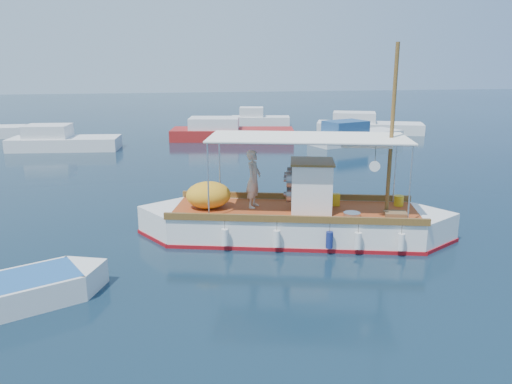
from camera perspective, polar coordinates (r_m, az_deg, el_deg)
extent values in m
plane|color=black|center=(15.52, 4.06, -5.95)|extent=(160.00, 160.00, 0.00)
cube|color=white|center=(15.99, 4.40, -3.97)|extent=(8.04, 4.51, 1.12)
cube|color=white|center=(16.44, -9.06, -3.59)|extent=(2.46, 2.46, 1.12)
cube|color=white|center=(16.45, 17.86, -4.12)|extent=(2.46, 2.46, 1.12)
cube|color=maroon|center=(16.10, 4.38, -5.10)|extent=(8.16, 4.62, 0.18)
cube|color=#9C3E18|center=(15.83, 4.44, -2.11)|extent=(7.99, 4.31, 0.06)
cube|color=brown|center=(17.03, 4.47, -0.48)|extent=(7.48, 2.18, 0.20)
cube|color=brown|center=(14.57, 4.43, -3.10)|extent=(7.48, 2.18, 0.20)
cube|color=white|center=(15.63, 6.36, 0.60)|extent=(1.53, 1.60, 1.53)
cube|color=brown|center=(15.46, 6.45, 3.46)|extent=(1.66, 1.73, 0.06)
cylinder|color=slate|center=(15.24, 3.94, 1.47)|extent=(0.35, 0.55, 0.51)
cylinder|color=slate|center=(15.87, 3.97, 2.01)|extent=(0.35, 0.55, 0.51)
cylinder|color=slate|center=(15.69, 3.92, -0.25)|extent=(0.35, 0.55, 0.51)
cylinder|color=brown|center=(15.56, 15.27, 6.80)|extent=(0.15, 0.15, 5.09)
cylinder|color=brown|center=(15.49, 12.19, 5.43)|extent=(1.79, 0.57, 0.08)
cylinder|color=silver|center=(16.82, -4.18, 2.99)|extent=(0.06, 0.06, 2.29)
cylinder|color=silver|center=(14.66, -5.49, 1.23)|extent=(0.06, 0.06, 2.29)
cylinder|color=silver|center=(16.95, 15.63, 2.57)|extent=(0.06, 0.06, 2.29)
cylinder|color=silver|center=(14.81, 17.22, 0.76)|extent=(0.06, 0.06, 2.29)
cube|color=white|center=(15.33, 5.95, 6.24)|extent=(6.45, 3.97, 0.04)
ellipsoid|color=gold|center=(15.94, -5.46, -0.34)|extent=(1.70, 1.55, 0.86)
cube|color=gold|center=(16.36, 9.11, -0.88)|extent=(0.29, 0.25, 0.41)
cylinder|color=gold|center=(16.81, 16.00, -0.97)|extent=(0.38, 0.38, 0.35)
cube|color=brown|center=(15.72, 15.66, -2.44)|extent=(0.76, 0.62, 0.12)
cylinder|color=#B2B2B2|center=(15.37, 10.91, -2.54)|extent=(0.63, 0.63, 0.12)
cylinder|color=white|center=(14.56, 13.42, 2.86)|extent=(0.30, 0.11, 0.31)
cylinder|color=white|center=(14.75, -3.59, -5.16)|extent=(0.25, 0.25, 0.49)
cylinder|color=navy|center=(14.65, 8.38, -5.43)|extent=(0.25, 0.25, 0.49)
cylinder|color=white|center=(14.93, 16.24, -5.49)|extent=(0.25, 0.25, 0.49)
imported|color=#BDAD9C|center=(15.82, -0.28, 1.50)|extent=(0.71, 0.80, 1.85)
cube|color=white|center=(13.23, -19.79, -9.54)|extent=(1.45, 1.45, 0.80)
cube|color=silver|center=(34.27, -20.95, 5.04)|extent=(6.97, 3.17, 1.00)
cube|color=silver|center=(34.45, -22.71, 6.43)|extent=(2.91, 2.34, 0.80)
cube|color=maroon|center=(36.20, -2.70, 6.45)|extent=(9.08, 4.45, 1.00)
cube|color=silver|center=(36.17, -4.80, 7.85)|extent=(3.88, 3.01, 0.80)
cube|color=silver|center=(35.32, 11.39, 5.98)|extent=(7.11, 4.29, 1.00)
cube|color=navy|center=(34.54, 10.19, 7.35)|extent=(3.17, 2.65, 0.80)
cube|color=silver|center=(40.89, 12.81, 7.05)|extent=(8.55, 5.42, 1.00)
cube|color=silver|center=(40.76, 11.15, 8.39)|extent=(3.85, 3.26, 0.80)
cube|color=silver|center=(44.43, 0.48, 7.99)|extent=(5.42, 3.04, 1.00)
cube|color=silver|center=(44.35, -0.52, 9.15)|extent=(2.36, 2.09, 0.80)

